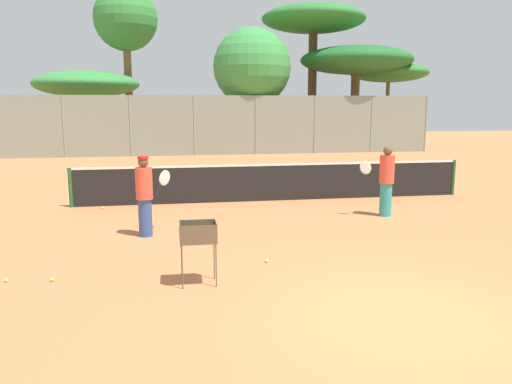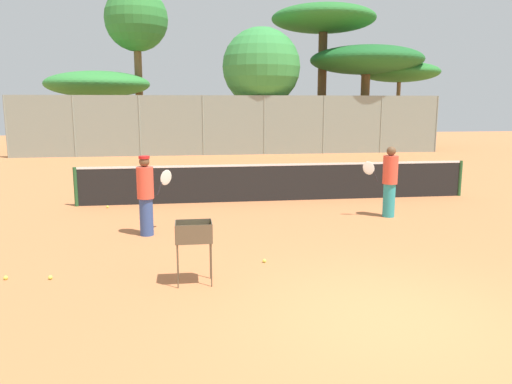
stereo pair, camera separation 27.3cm
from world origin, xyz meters
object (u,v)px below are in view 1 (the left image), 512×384
(player_white_outfit, at_px, (386,180))
(ball_cart, at_px, (199,237))
(player_red_cap, at_px, (145,195))
(tennis_net, at_px, (274,181))

(player_white_outfit, bearing_deg, ball_cart, 43.84)
(player_white_outfit, distance_m, player_red_cap, 5.85)
(ball_cart, bearing_deg, player_red_cap, 107.34)
(tennis_net, xyz_separation_m, ball_cart, (-2.50, -6.38, 0.19))
(tennis_net, distance_m, player_red_cap, 4.81)
(ball_cart, bearing_deg, player_white_outfit, 39.63)
(tennis_net, bearing_deg, ball_cart, -111.39)
(player_red_cap, xyz_separation_m, ball_cart, (0.95, -3.04, -0.13))
(player_white_outfit, xyz_separation_m, ball_cart, (-4.82, -3.99, -0.15))
(tennis_net, xyz_separation_m, player_red_cap, (-3.45, -3.34, 0.32))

